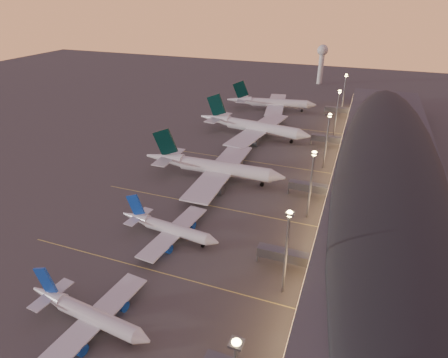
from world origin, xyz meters
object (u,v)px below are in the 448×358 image
airliner_narrow_north (169,228)px  airliner_wide_mid (253,126)px  radar_tower (322,58)px  airliner_wide_near (213,167)px  airliner_wide_far (271,103)px  airliner_narrow_south (88,314)px

airliner_narrow_north → airliner_wide_mid: bearing=96.6°
airliner_wide_mid → radar_tower: 147.99m
airliner_wide_near → airliner_wide_mid: (0.84, 56.84, 0.24)m
airliner_wide_mid → radar_tower: size_ratio=2.05×
airliner_wide_mid → airliner_wide_far: bearing=101.5°
airliner_narrow_south → airliner_wide_far: (-3.80, 194.36, 1.56)m
airliner_wide_far → airliner_wide_mid: bearing=-96.3°
airliner_wide_near → airliner_wide_mid: bearing=88.3°
airliner_narrow_north → airliner_wide_far: 155.05m
airliner_narrow_south → airliner_wide_far: bearing=96.7°
airliner_narrow_south → airliner_narrow_north: bearing=94.2°
airliner_narrow_north → airliner_wide_near: airliner_wide_near is taller
airliner_narrow_south → airliner_narrow_north: 39.39m
airliner_narrow_north → radar_tower: 249.46m
airliner_narrow_north → airliner_wide_far: size_ratio=0.62×
airliner_wide_near → radar_tower: (17.75, 202.94, 16.61)m
airliner_narrow_north → airliner_narrow_south: bearing=-85.8°
airliner_wide_mid → radar_tower: radar_tower is taller
airliner_wide_near → radar_tower: bearing=84.2°
radar_tower → airliner_wide_mid: bearing=-96.6°
airliner_wide_near → airliner_narrow_south: bearing=-89.5°
airliner_narrow_south → airliner_narrow_north: size_ratio=1.00×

